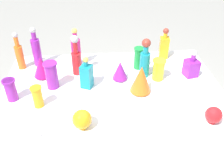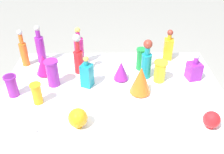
{
  "view_description": "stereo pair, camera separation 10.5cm",
  "coord_description": "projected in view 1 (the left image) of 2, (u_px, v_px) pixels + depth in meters",
  "views": [
    {
      "loc": [
        -0.12,
        -1.58,
        1.93
      ],
      "look_at": [
        0.0,
        0.0,
        0.86
      ],
      "focal_mm": 40.0,
      "sensor_mm": 36.0,
      "label": 1
    },
    {
      "loc": [
        -0.02,
        -1.58,
        1.93
      ],
      "look_at": [
        0.0,
        0.0,
        0.86
      ],
      "focal_mm": 40.0,
      "sensor_mm": 36.0,
      "label": 2
    }
  ],
  "objects": [
    {
      "name": "ground_plane",
      "position": [
        112.0,
        151.0,
        2.39
      ],
      "size": [
        40.0,
        40.0,
        0.0
      ],
      "primitive_type": "plane",
      "color": "gray"
    },
    {
      "name": "display_table",
      "position": [
        112.0,
        96.0,
        1.97
      ],
      "size": [
        1.72,
        1.13,
        0.76
      ],
      "color": "white",
      "rests_on": "ground"
    },
    {
      "name": "tall_bottle_0",
      "position": [
        19.0,
        54.0,
        2.13
      ],
      "size": [
        0.07,
        0.07,
        0.34
      ],
      "color": "orange",
      "rests_on": "display_table"
    },
    {
      "name": "tall_bottle_1",
      "position": [
        145.0,
        60.0,
        2.02
      ],
      "size": [
        0.08,
        0.08,
        0.34
      ],
      "color": "teal",
      "rests_on": "display_table"
    },
    {
      "name": "tall_bottle_2",
      "position": [
        76.0,
        58.0,
        2.06
      ],
      "size": [
        0.08,
        0.08,
        0.35
      ],
      "color": "red",
      "rests_on": "display_table"
    },
    {
      "name": "tall_bottle_3",
      "position": [
        36.0,
        50.0,
        2.18
      ],
      "size": [
        0.08,
        0.08,
        0.36
      ],
      "color": "purple",
      "rests_on": "display_table"
    },
    {
      "name": "tall_bottle_4",
      "position": [
        76.0,
        51.0,
        2.17
      ],
      "size": [
        0.08,
        0.08,
        0.35
      ],
      "color": "#C61972",
      "rests_on": "display_table"
    },
    {
      "name": "square_decanter_0",
      "position": [
        191.0,
        67.0,
        2.06
      ],
      "size": [
        0.12,
        0.12,
        0.24
      ],
      "color": "purple",
      "rests_on": "display_table"
    },
    {
      "name": "square_decanter_1",
      "position": [
        87.0,
        75.0,
        1.92
      ],
      "size": [
        0.11,
        0.11,
        0.27
      ],
      "color": "teal",
      "rests_on": "display_table"
    },
    {
      "name": "square_decanter_2",
      "position": [
        164.0,
        46.0,
        2.31
      ],
      "size": [
        0.09,
        0.09,
        0.29
      ],
      "color": "orange",
      "rests_on": "display_table"
    },
    {
      "name": "slender_vase_0",
      "position": [
        51.0,
        74.0,
        1.91
      ],
      "size": [
        0.11,
        0.11,
        0.22
      ],
      "color": "purple",
      "rests_on": "display_table"
    },
    {
      "name": "slender_vase_1",
      "position": [
        37.0,
        96.0,
        1.74
      ],
      "size": [
        0.08,
        0.08,
        0.16
      ],
      "color": "orange",
      "rests_on": "display_table"
    },
    {
      "name": "slender_vase_2",
      "position": [
        159.0,
        69.0,
        2.01
      ],
      "size": [
        0.11,
        0.11,
        0.18
      ],
      "color": "yellow",
      "rests_on": "display_table"
    },
    {
      "name": "slender_vase_3",
      "position": [
        139.0,
        57.0,
        2.16
      ],
      "size": [
        0.09,
        0.09,
        0.19
      ],
      "color": "#198C38",
      "rests_on": "display_table"
    },
    {
      "name": "slender_vase_4",
      "position": [
        11.0,
        89.0,
        1.8
      ],
      "size": [
        0.09,
        0.09,
        0.17
      ],
      "color": "purple",
      "rests_on": "display_table"
    },
    {
      "name": "fluted_vase_0",
      "position": [
        41.0,
        67.0,
        2.05
      ],
      "size": [
        0.14,
        0.14,
        0.18
      ],
      "color": "#C61972",
      "rests_on": "display_table"
    },
    {
      "name": "fluted_vase_1",
      "position": [
        141.0,
        79.0,
        1.86
      ],
      "size": [
        0.16,
        0.16,
        0.23
      ],
      "color": "orange",
      "rests_on": "display_table"
    },
    {
      "name": "fluted_vase_2",
      "position": [
        120.0,
        70.0,
        2.02
      ],
      "size": [
        0.12,
        0.12,
        0.16
      ],
      "color": "purple",
      "rests_on": "display_table"
    },
    {
      "name": "round_bowl_0",
      "position": [
        214.0,
        115.0,
        1.61
      ],
      "size": [
        0.11,
        0.11,
        0.12
      ],
      "color": "red",
      "rests_on": "display_table"
    },
    {
      "name": "round_bowl_1",
      "position": [
        82.0,
        119.0,
        1.57
      ],
      "size": [
        0.13,
        0.13,
        0.13
      ],
      "color": "orange",
      "rests_on": "display_table"
    },
    {
      "name": "price_tag_left",
      "position": [
        127.0,
        129.0,
        1.58
      ],
      "size": [
        0.06,
        0.03,
        0.03
      ],
      "primitive_type": "cube",
      "rotation": [
        -0.21,
        0.0,
        0.21
      ],
      "color": "white",
      "rests_on": "display_table"
    },
    {
      "name": "price_tag_center",
      "position": [
        35.0,
        135.0,
        1.53
      ],
      "size": [
        0.06,
        0.02,
        0.04
      ],
      "primitive_type": "cube",
      "rotation": [
        -0.21,
        0.0,
        -0.04
      ],
      "color": "white",
      "rests_on": "display_table"
    }
  ]
}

